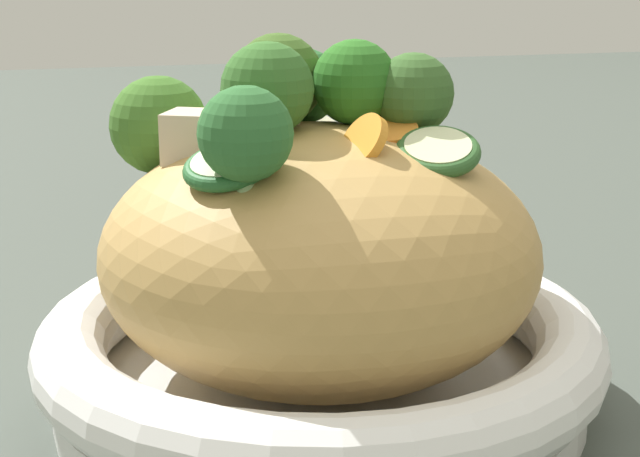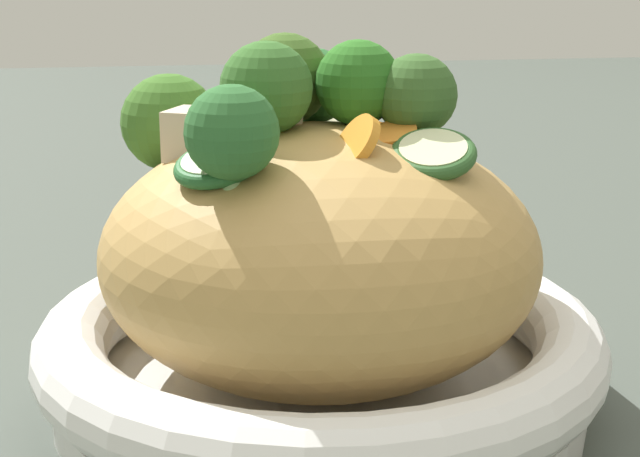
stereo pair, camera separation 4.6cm
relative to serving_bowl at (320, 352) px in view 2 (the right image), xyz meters
name	(u,v)px [view 2 (the right image)]	position (x,y,z in m)	size (l,w,h in m)	color
ground_plane	(320,402)	(0.00, 0.00, -0.03)	(3.00, 3.00, 0.00)	#414941
serving_bowl	(320,352)	(0.00, 0.00, 0.00)	(0.28, 0.28, 0.05)	white
noodle_heap	(320,253)	(0.00, 0.00, 0.05)	(0.21, 0.21, 0.12)	tan
broccoli_florets	(276,101)	(0.02, 0.02, 0.12)	(0.16, 0.17, 0.08)	#8DAE6D
carrot_coins	(376,134)	(0.01, -0.03, 0.11)	(0.12, 0.06, 0.03)	orange
zucchini_slices	(305,140)	(0.01, 0.01, 0.10)	(0.16, 0.15, 0.04)	beige
chicken_chunks	(243,120)	(0.02, 0.03, 0.11)	(0.05, 0.07, 0.04)	beige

